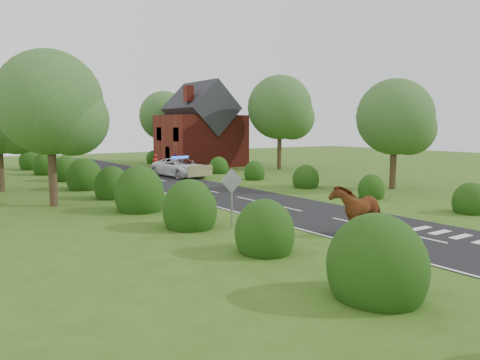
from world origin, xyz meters
TOP-DOWN VIEW (x-y plane):
  - ground at (0.00, 0.00)m, footprint 120.00×120.00m
  - road at (0.00, 15.00)m, footprint 6.00×70.00m
  - road_markings at (-1.60, 12.93)m, footprint 4.96×70.00m
  - hedgerow_left at (-6.51, 11.69)m, footprint 2.75×50.41m
  - hedgerow_right at (6.60, 11.21)m, footprint 2.10×45.78m
  - tree_left_a at (-9.75, 11.86)m, footprint 5.74×5.60m
  - tree_left_b at (-11.25, 19.86)m, footprint 5.74×5.60m
  - tree_right_a at (11.23, 5.87)m, footprint 5.33×5.20m
  - tree_right_b at (14.29, 21.84)m, footprint 6.56×6.40m
  - tree_right_c at (9.27, 37.85)m, footprint 6.15×6.00m
  - road_sign at (-5.00, 2.00)m, footprint 1.06×0.08m
  - house at (9.49, 30.00)m, footprint 8.00×7.40m
  - cow at (-1.56, -1.91)m, footprint 2.46×1.39m
  - police_van at (2.50, 21.32)m, footprint 3.26×6.14m
  - pedestrian_red at (2.01, 25.33)m, footprint 0.76×0.63m
  - pedestrian_purple at (4.69, 26.80)m, footprint 0.98×0.88m

SIDE VIEW (x-z plane):
  - ground at x=0.00m, z-range 0.00..0.00m
  - road at x=0.00m, z-range 0.00..0.02m
  - road_markings at x=-1.60m, z-range 0.02..0.03m
  - hedgerow_right at x=6.60m, z-range -0.50..1.60m
  - hedgerow_left at x=-6.51m, z-range -0.75..2.25m
  - police_van at x=2.50m, z-range -0.07..1.70m
  - pedestrian_purple at x=4.69m, z-range 0.00..1.66m
  - cow at x=-1.56m, z-range 0.00..1.70m
  - pedestrian_red at x=2.01m, z-range 0.00..1.79m
  - road_sign at x=-5.00m, z-range 0.39..2.92m
  - house at x=9.49m, z-range -0.80..8.37m
  - tree_right_a at x=11.23m, z-range 0.96..8.52m
  - tree_left_b at x=-11.25m, z-range 1.01..9.08m
  - tree_left_a at x=-9.75m, z-range 1.15..9.53m
  - tree_right_c at x=9.27m, z-range 1.05..9.63m
  - tree_right_b at x=14.29m, z-range 1.24..10.64m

